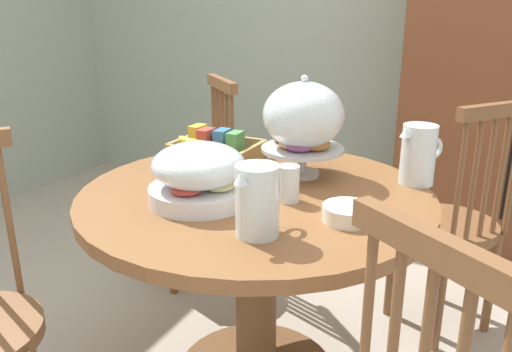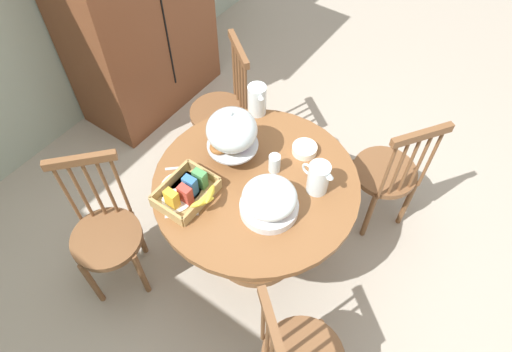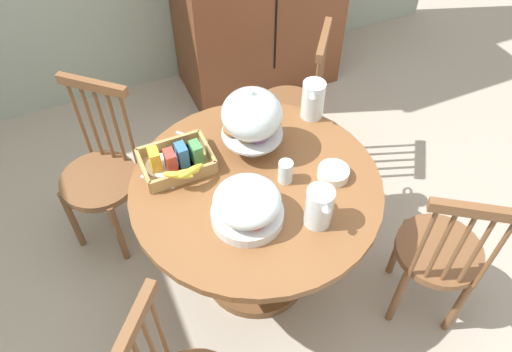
% 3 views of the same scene
% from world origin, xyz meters
% --- Properties ---
extents(ground_plane, '(10.00, 10.00, 0.00)m').
position_xyz_m(ground_plane, '(0.00, 0.00, 0.00)').
color(ground_plane, '#A89E8E').
extents(dining_table, '(1.12, 1.12, 0.74)m').
position_xyz_m(dining_table, '(-0.02, -0.07, 0.51)').
color(dining_table, brown).
rests_on(dining_table, ground_plane).
extents(windsor_chair_near_window, '(0.46, 0.46, 0.97)m').
position_xyz_m(windsor_chair_near_window, '(0.67, -0.58, 0.45)').
color(windsor_chair_near_window, brown).
rests_on(windsor_chair_near_window, ground_plane).
extents(windsor_chair_by_cabinet, '(0.46, 0.47, 0.97)m').
position_xyz_m(windsor_chair_by_cabinet, '(0.51, 0.60, 0.45)').
color(windsor_chair_by_cabinet, brown).
rests_on(windsor_chair_by_cabinet, ground_plane).
extents(windsor_chair_facing_door, '(0.47, 0.47, 0.97)m').
position_xyz_m(windsor_chair_facing_door, '(-0.64, 0.53, 0.45)').
color(windsor_chair_facing_door, brown).
rests_on(windsor_chair_facing_door, ground_plane).
extents(pastry_stand_with_dome, '(0.28, 0.28, 0.34)m').
position_xyz_m(pastry_stand_with_dome, '(0.05, 0.14, 0.94)').
color(pastry_stand_with_dome, silver).
rests_on(pastry_stand_with_dome, dining_table).
extents(fruit_platter_covered, '(0.30, 0.30, 0.18)m').
position_xyz_m(fruit_platter_covered, '(-0.13, -0.23, 0.83)').
color(fruit_platter_covered, silver).
rests_on(fruit_platter_covered, dining_table).
extents(orange_juice_pitcher, '(0.11, 0.20, 0.19)m').
position_xyz_m(orange_juice_pitcher, '(0.12, -0.36, 0.82)').
color(orange_juice_pitcher, silver).
rests_on(orange_juice_pitcher, dining_table).
extents(milk_pitcher, '(0.13, 0.17, 0.20)m').
position_xyz_m(milk_pitcher, '(0.41, 0.23, 0.83)').
color(milk_pitcher, silver).
rests_on(milk_pitcher, dining_table).
extents(cereal_basket, '(0.32, 0.30, 0.12)m').
position_xyz_m(cereal_basket, '(-0.31, 0.15, 0.79)').
color(cereal_basket, tan).
rests_on(cereal_basket, dining_table).
extents(china_plate_large, '(0.22, 0.22, 0.01)m').
position_xyz_m(china_plate_large, '(-0.29, 0.23, 0.75)').
color(china_plate_large, white).
rests_on(china_plate_large, dining_table).
extents(china_plate_small, '(0.15, 0.15, 0.01)m').
position_xyz_m(china_plate_small, '(-0.37, 0.19, 0.76)').
color(china_plate_small, white).
rests_on(china_plate_small, china_plate_large).
extents(cereal_bowl, '(0.14, 0.14, 0.04)m').
position_xyz_m(cereal_bowl, '(0.31, -0.17, 0.76)').
color(cereal_bowl, white).
rests_on(cereal_bowl, dining_table).
extents(drinking_glass, '(0.06, 0.06, 0.11)m').
position_xyz_m(drinking_glass, '(0.10, -0.10, 0.80)').
color(drinking_glass, silver).
rests_on(drinking_glass, dining_table).
extents(table_knife, '(0.12, 0.14, 0.01)m').
position_xyz_m(table_knife, '(-0.39, 0.13, 0.74)').
color(table_knife, silver).
rests_on(table_knife, dining_table).
extents(dinner_fork, '(0.12, 0.14, 0.01)m').
position_xyz_m(dinner_fork, '(-0.42, 0.11, 0.74)').
color(dinner_fork, silver).
rests_on(dinner_fork, dining_table).
extents(soup_spoon, '(0.12, 0.14, 0.01)m').
position_xyz_m(soup_spoon, '(-0.18, 0.32, 0.74)').
color(soup_spoon, silver).
rests_on(soup_spoon, dining_table).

